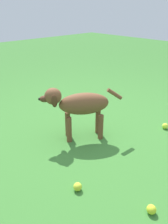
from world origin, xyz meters
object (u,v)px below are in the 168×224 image
at_px(tennis_ball_1, 151,209).
at_px(tennis_ball_2, 100,97).
at_px(tennis_ball_0, 78,187).
at_px(dog, 79,105).
at_px(tennis_ball_3, 165,126).

distance_m(tennis_ball_1, tennis_ball_2, 2.05).
height_order(tennis_ball_0, tennis_ball_1, same).
bearing_deg(tennis_ball_0, tennis_ball_1, 113.96).
bearing_deg(tennis_ball_2, tennis_ball_0, 37.65).
distance_m(dog, tennis_ball_0, 0.84).
relative_size(tennis_ball_0, tennis_ball_3, 1.00).
distance_m(tennis_ball_2, tennis_ball_3, 1.12).
height_order(tennis_ball_2, tennis_ball_3, same).
xyz_separation_m(dog, tennis_ball_3, (-0.83, 0.54, -0.34)).
relative_size(tennis_ball_0, tennis_ball_2, 1.00).
bearing_deg(tennis_ball_3, dog, -32.93).
relative_size(tennis_ball_1, tennis_ball_3, 1.00).
distance_m(tennis_ball_0, tennis_ball_3, 1.36).
bearing_deg(tennis_ball_1, dog, -106.12).
height_order(dog, tennis_ball_1, dog).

